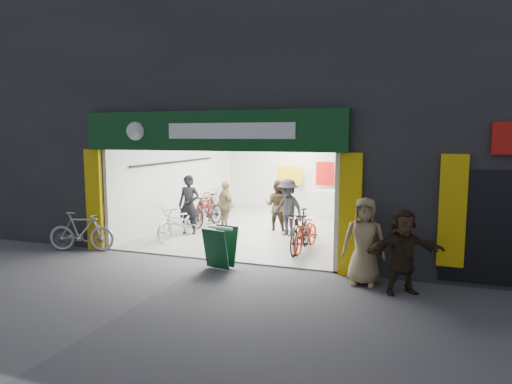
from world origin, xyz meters
The scene contains 17 objects.
ground centered at (0.00, 0.00, 0.00)m, with size 60.00×60.00×0.00m, color #56565B.
building centered at (0.91, 4.99, 4.31)m, with size 17.00×10.27×8.00m.
bike_left_front centered at (-1.80, 1.67, 0.49)m, with size 0.66×1.88×0.99m, color #A8A8AC.
bike_left_midfront centered at (-1.80, 3.52, 0.53)m, with size 0.50×1.78×1.07m, color black.
bike_left_midback centered at (-2.50, 4.84, 0.52)m, with size 0.69×1.97×1.03m, color maroon.
bike_left_back centered at (-2.50, 6.19, 0.51)m, with size 0.48×1.68×1.01m, color #B0B0B5.
bike_right_front centered at (1.80, 1.47, 0.55)m, with size 0.51×1.82×1.09m, color black.
bike_right_mid centered at (1.90, 1.68, 0.46)m, with size 0.62×1.77×0.93m, color #9A230E.
bike_right_back centered at (2.21, 5.22, 0.56)m, with size 0.52×1.85×1.11m, color silver.
parked_bike centered at (-3.50, -0.30, 0.51)m, with size 0.48×1.69×1.02m, color #A8A9AC.
customer_a centered at (-1.80, 2.31, 0.90)m, with size 0.65×0.43×1.79m, color black.
customer_b centered at (0.50, 3.74, 0.79)m, with size 0.77×0.60×1.58m, color #392819.
customer_c centered at (1.01, 3.05, 0.85)m, with size 1.10×0.63×1.70m, color black.
customer_d centered at (-1.04, 3.28, 0.77)m, with size 0.90×0.38×1.54m, color olive.
pedestrian_near centered at (3.60, -0.53, 0.87)m, with size 0.85×0.56×1.75m, color #978457.
pedestrian_far centered at (4.34, -0.83, 0.80)m, with size 1.49×0.47×1.61m, color #342517.
sandwich_board centered at (0.47, -0.50, 0.50)m, with size 0.68×0.70×0.91m.
Camera 1 is at (4.56, -9.55, 2.96)m, focal length 32.00 mm.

